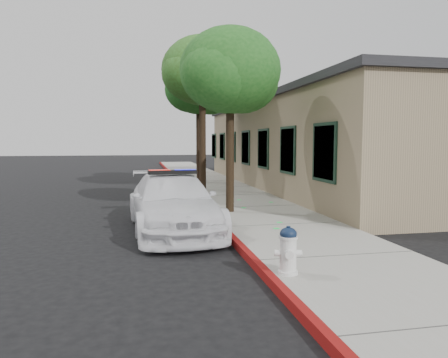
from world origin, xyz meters
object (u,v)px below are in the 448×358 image
Objects in this scene: street_tree_mid at (202,74)px; police_car at (173,203)px; clapboard_building at (321,144)px; street_tree_far at (199,89)px; fire_hydrant at (288,250)px; street_tree_near at (230,75)px.

police_car is at bearing -104.13° from street_tree_mid.
clapboard_building is 3.19× the size of street_tree_mid.
police_car is 8.78m from street_tree_mid.
clapboard_building is at bearing -21.95° from street_tree_far.
fire_hydrant is 7.07m from street_tree_near.
street_tree_near is (1.86, 1.77, 3.49)m from police_car.
fire_hydrant is at bearing -93.43° from street_tree_near.
street_tree_near is 9.12m from street_tree_far.
fire_hydrant is at bearing -116.27° from clapboard_building.
street_tree_far is (0.72, 15.11, 4.36)m from fire_hydrant.
police_car is 6.58× the size of fire_hydrant.
street_tree_mid reaches higher than clapboard_building.
street_tree_far is at bearing 83.97° from street_tree_mid.
street_tree_far is at bearing 158.05° from clapboard_building.
fire_hydrant is at bearing -74.15° from police_car.
street_tree_far is (0.37, 3.47, -0.19)m from street_tree_mid.
police_car is 0.78× the size of street_tree_mid.
clapboard_building reaches higher than police_car.
clapboard_building is at bearing 11.37° from street_tree_mid.
street_tree_mid is (-5.98, -1.20, 2.96)m from clapboard_building.
clapboard_building is 6.78m from street_tree_mid.
street_tree_far is (-5.62, 2.26, 2.77)m from clapboard_building.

